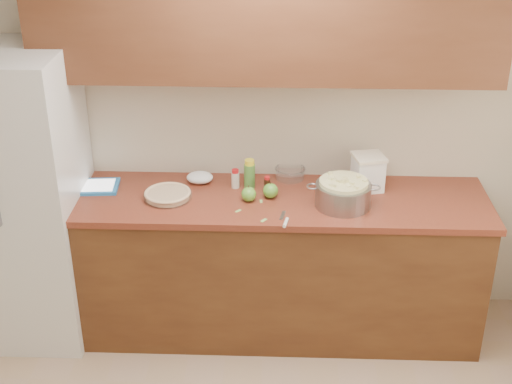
{
  "coord_description": "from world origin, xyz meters",
  "views": [
    {
      "loc": [
        0.09,
        -2.25,
        2.84
      ],
      "look_at": [
        -0.05,
        1.43,
        0.98
      ],
      "focal_mm": 50.0,
      "sensor_mm": 36.0,
      "label": 1
    }
  ],
  "objects_px": {
    "flour_canister": "(368,172)",
    "tablet": "(95,187)",
    "pie": "(168,195)",
    "colander": "(343,194)"
  },
  "relations": [
    {
      "from": "pie",
      "to": "flour_canister",
      "type": "relative_size",
      "value": 1.3
    },
    {
      "from": "pie",
      "to": "tablet",
      "type": "bearing_deg",
      "value": 165.6
    },
    {
      "from": "tablet",
      "to": "colander",
      "type": "bearing_deg",
      "value": -11.34
    },
    {
      "from": "flour_canister",
      "to": "tablet",
      "type": "height_order",
      "value": "flour_canister"
    },
    {
      "from": "colander",
      "to": "flour_canister",
      "type": "height_order",
      "value": "flour_canister"
    },
    {
      "from": "pie",
      "to": "tablet",
      "type": "distance_m",
      "value": 0.48
    },
    {
      "from": "flour_canister",
      "to": "tablet",
      "type": "distance_m",
      "value": 1.65
    },
    {
      "from": "pie",
      "to": "tablet",
      "type": "xyz_separation_m",
      "value": [
        -0.46,
        0.12,
        -0.01
      ]
    },
    {
      "from": "colander",
      "to": "flour_canister",
      "type": "distance_m",
      "value": 0.28
    },
    {
      "from": "pie",
      "to": "colander",
      "type": "bearing_deg",
      "value": -2.74
    }
  ]
}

